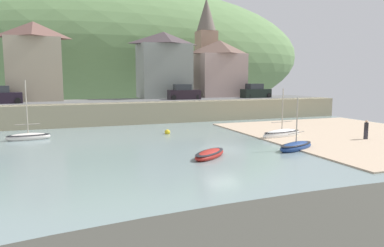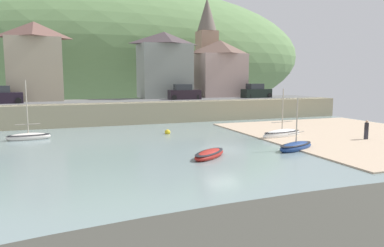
{
  "view_description": "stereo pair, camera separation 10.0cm",
  "coord_description": "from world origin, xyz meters",
  "views": [
    {
      "loc": [
        -11.2,
        -23.69,
        5.35
      ],
      "look_at": [
        -0.78,
        4.21,
        1.47
      ],
      "focal_mm": 33.92,
      "sensor_mm": 36.0,
      "label": 1
    },
    {
      "loc": [
        -11.11,
        -23.73,
        5.35
      ],
      "look_at": [
        -0.78,
        4.21,
        1.47
      ],
      "focal_mm": 33.92,
      "sensor_mm": 36.0,
      "label": 2
    }
  ],
  "objects": [
    {
      "name": "waterfront_building_left",
      "position": [
        -13.51,
        25.2,
        7.25
      ],
      "size": [
        6.47,
        6.06,
        9.55
      ],
      "color": "tan",
      "rests_on": "ground"
    },
    {
      "name": "ground",
      "position": [
        1.4,
        -9.56,
        0.16
      ],
      "size": [
        48.0,
        41.0,
        0.61
      ],
      "color": "gray"
    },
    {
      "name": "mooring_buoy",
      "position": [
        -1.63,
        8.52,
        0.16
      ],
      "size": [
        0.52,
        0.52,
        0.52
      ],
      "color": "yellow",
      "rests_on": "ground"
    },
    {
      "name": "parked_car_end_of_row",
      "position": [
        14.86,
        20.7,
        3.2
      ],
      "size": [
        4.16,
        1.86,
        1.95
      ],
      "rotation": [
        0.0,
        0.0,
        0.04
      ],
      "color": "black",
      "rests_on": "ground"
    },
    {
      "name": "hillside_backdrop",
      "position": [
        3.4,
        55.2,
        9.77
      ],
      "size": [
        80.0,
        44.0,
        27.9
      ],
      "color": "#658C53",
      "rests_on": "ground"
    },
    {
      "name": "dinghy_open_wooden",
      "position": [
        -1.82,
        -1.95,
        0.2
      ],
      "size": [
        3.47,
        3.24,
        0.62
      ],
      "rotation": [
        0.0,
        0.0,
        0.71
      ],
      "color": "#A3211B",
      "rests_on": "ground"
    },
    {
      "name": "person_on_slipway",
      "position": [
        13.04,
        -0.62,
        0.98
      ],
      "size": [
        0.34,
        0.34,
        1.62
      ],
      "color": "#282833",
      "rests_on": "ground"
    },
    {
      "name": "parked_car_by_wall",
      "position": [
        4.23,
        20.7,
        3.2
      ],
      "size": [
        4.16,
        1.84,
        1.95
      ],
      "rotation": [
        0.0,
        0.0,
        -0.04
      ],
      "color": "black",
      "rests_on": "ground"
    },
    {
      "name": "quay_seawall",
      "position": [
        0.0,
        17.5,
        1.36
      ],
      "size": [
        48.0,
        9.4,
        2.4
      ],
      "color": "tan",
      "rests_on": "ground"
    },
    {
      "name": "sailboat_white_hull",
      "position": [
        7.23,
        3.04,
        0.31
      ],
      "size": [
        4.27,
        1.61,
        4.52
      ],
      "rotation": [
        0.0,
        0.0,
        0.17
      ],
      "color": "white",
      "rests_on": "ground"
    },
    {
      "name": "church_with_spire",
      "position": [
        10.92,
        29.2,
        10.09
      ],
      "size": [
        3.0,
        3.0,
        14.9
      ],
      "color": "tan",
      "rests_on": "ground"
    },
    {
      "name": "waterfront_building_centre",
      "position": [
        2.91,
        25.2,
        6.98
      ],
      "size": [
        7.12,
        5.46,
        9.01
      ],
      "color": "gray",
      "rests_on": "ground"
    },
    {
      "name": "parked_car_near_slipway",
      "position": [
        -16.88,
        20.7,
        3.2
      ],
      "size": [
        4.25,
        2.11,
        1.95
      ],
      "rotation": [
        0.0,
        0.0,
        0.1
      ],
      "color": "black",
      "rests_on": "ground"
    },
    {
      "name": "sailboat_blue_trim",
      "position": [
        5.1,
        -1.88,
        0.25
      ],
      "size": [
        3.89,
        2.53,
        4.01
      ],
      "rotation": [
        0.0,
        0.0,
        0.39
      ],
      "color": "navy",
      "rests_on": "ground"
    },
    {
      "name": "motorboat_with_cabin",
      "position": [
        -13.62,
        9.62,
        0.27
      ],
      "size": [
        3.59,
        1.25,
        5.21
      ],
      "rotation": [
        0.0,
        0.0,
        0.07
      ],
      "color": "silver",
      "rests_on": "ground"
    },
    {
      "name": "waterfront_building_right",
      "position": [
        11.39,
        25.2,
        6.56
      ],
      "size": [
        7.01,
        5.38,
        8.16
      ],
      "color": "#AD938B",
      "rests_on": "ground"
    }
  ]
}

